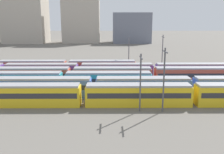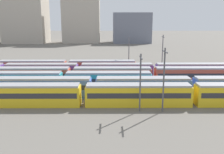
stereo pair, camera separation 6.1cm
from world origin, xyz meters
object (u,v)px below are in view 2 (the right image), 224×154
(train_track_2, at_px, (19,80))
(train_track_5, at_px, (33,67))
(train_track_3, at_px, (112,75))
(catenary_pole_3, at_px, (162,52))
(train_track_4, at_px, (79,71))
(train_track_1, at_px, (192,87))
(catenary_pole_0, at_px, (140,80))
(catenary_pole_1, at_px, (129,53))
(catenary_pole_2, at_px, (164,77))
(train_track_0, at_px, (138,94))

(train_track_2, bearing_deg, train_track_5, 96.59)
(train_track_3, bearing_deg, train_track_5, 154.27)
(catenary_pole_3, bearing_deg, train_track_4, -160.43)
(train_track_1, bearing_deg, catenary_pole_0, -143.31)
(catenary_pole_1, xyz_separation_m, catenary_pole_2, (3.09, -32.48, 0.27))
(train_track_0, height_order, train_track_1, same)
(catenary_pole_1, bearing_deg, train_track_2, -142.45)
(train_track_0, bearing_deg, train_track_1, 25.47)
(train_track_4, bearing_deg, train_track_3, -32.19)
(train_track_0, height_order, train_track_4, same)
(train_track_4, height_order, train_track_5, same)
(catenary_pole_1, relative_size, catenary_pole_2, 0.95)
(train_track_2, height_order, catenary_pole_0, catenary_pole_0)
(catenary_pole_2, bearing_deg, catenary_pole_3, 78.89)
(train_track_5, bearing_deg, train_track_4, -21.32)
(train_track_3, xyz_separation_m, catenary_pole_0, (4.22, -18.58, 3.30))
(catenary_pole_0, relative_size, catenary_pole_2, 0.91)
(train_track_4, bearing_deg, train_track_1, -33.62)
(train_track_4, xyz_separation_m, catenary_pole_1, (13.02, 8.46, 3.51))
(train_track_2, bearing_deg, train_track_0, -23.37)
(catenary_pole_0, height_order, catenary_pole_3, catenary_pole_3)
(train_track_0, height_order, train_track_3, same)
(train_track_3, height_order, catenary_pole_2, catenary_pole_2)
(train_track_1, xyz_separation_m, train_track_2, (-34.98, 5.20, -0.00))
(train_track_1, height_order, train_track_5, same)
(train_track_2, distance_m, catenary_pole_2, 31.04)
(train_track_2, bearing_deg, train_track_3, 14.73)
(train_track_1, relative_size, train_track_2, 2.02)
(train_track_4, distance_m, train_track_5, 14.30)
(train_track_5, distance_m, catenary_pole_3, 36.03)
(train_track_3, bearing_deg, catenary_pole_3, 42.96)
(train_track_5, height_order, catenary_pole_1, catenary_pole_1)
(train_track_3, bearing_deg, train_track_4, 147.81)
(train_track_2, xyz_separation_m, catenary_pole_0, (24.00, -13.38, 3.30))
(train_track_3, height_order, train_track_5, same)
(train_track_2, xyz_separation_m, train_track_5, (-1.80, 15.60, 0.00))
(train_track_1, distance_m, catenary_pole_3, 23.90)
(train_track_5, distance_m, catenary_pole_2, 41.65)
(train_track_0, relative_size, train_track_3, 1.00)
(train_track_1, bearing_deg, catenary_pole_3, 92.60)
(train_track_0, bearing_deg, catenary_pole_0, -91.23)
(train_track_3, relative_size, train_track_4, 1.25)
(train_track_3, xyz_separation_m, catenary_pole_1, (4.76, 13.66, 3.51))
(train_track_5, relative_size, catenary_pole_2, 5.44)
(train_track_5, relative_size, catenary_pole_0, 5.98)
(train_track_0, xyz_separation_m, catenary_pole_3, (9.85, 28.76, 3.86))
(train_track_2, distance_m, train_track_5, 15.70)
(train_track_4, height_order, catenary_pole_2, catenary_pole_2)
(train_track_5, xyz_separation_m, catenary_pole_1, (26.34, 3.26, 3.51))
(train_track_1, height_order, catenary_pole_1, catenary_pole_1)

